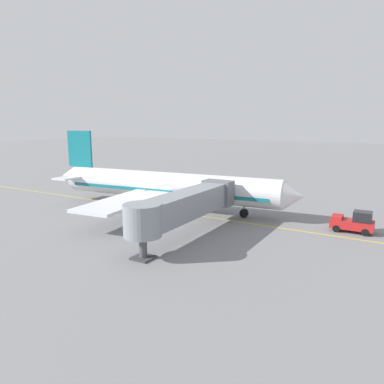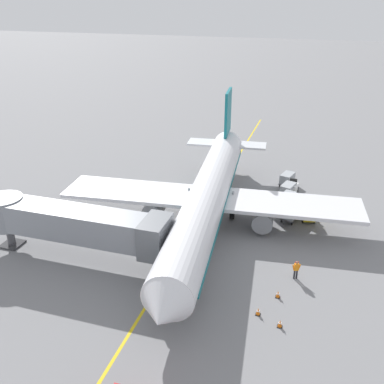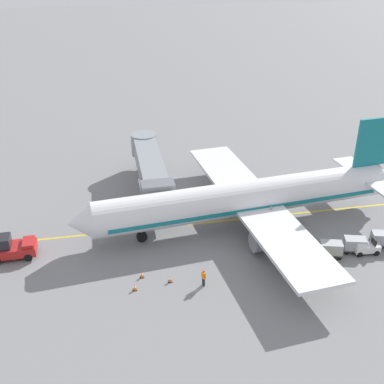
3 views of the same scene
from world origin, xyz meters
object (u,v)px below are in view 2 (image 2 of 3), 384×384
baggage_tug_lead (307,213)px  safety_cone_nose_right (258,311)px  baggage_cart_front (291,212)px  ground_crew_wing_walker (296,269)px  parked_airliner (208,196)px  baggage_cart_second_in_train (288,199)px  baggage_cart_tail_end (287,179)px  baggage_cart_third_in_train (288,189)px  safety_cone_wing_tip (280,323)px  jet_bridge (74,223)px  ground_crew_loader (268,205)px  safety_cone_nose_left (278,294)px  baggage_tug_trailing (292,188)px

baggage_tug_lead → safety_cone_nose_right: 16.29m
baggage_cart_front → ground_crew_wing_walker: (-1.41, 10.04, 0.00)m
parked_airliner → baggage_cart_second_in_train: (-7.32, -6.37, -2.24)m
baggage_cart_second_in_train → baggage_cart_tail_end: size_ratio=1.00×
baggage_cart_third_in_train → baggage_tug_lead: bearing=117.0°
baggage_tug_lead → safety_cone_wing_tip: size_ratio=4.63×
baggage_tug_lead → safety_cone_wing_tip: 16.92m
jet_bridge → safety_cone_wing_tip: 18.89m
baggage_cart_front → baggage_tug_lead: bearing=-155.4°
baggage_cart_front → ground_crew_loader: bearing=-23.4°
safety_cone_nose_right → baggage_cart_front: bearing=-93.0°
ground_crew_loader → ground_crew_wing_walker: bearing=109.3°
jet_bridge → baggage_cart_tail_end: (-16.18, -21.43, -2.51)m
parked_airliner → safety_cone_wing_tip: 15.80m
parked_airliner → ground_crew_loader: 7.36m
baggage_cart_second_in_train → safety_cone_wing_tip: bearing=94.4°
baggage_cart_second_in_train → safety_cone_nose_left: baggage_cart_second_in_train is taller
baggage_cart_front → baggage_cart_tail_end: (1.23, -8.87, 0.00)m
safety_cone_nose_left → safety_cone_nose_right: size_ratio=1.00×
jet_bridge → safety_cone_nose_left: size_ratio=29.19×
safety_cone_nose_left → safety_cone_nose_right: (1.14, 2.44, 0.00)m
parked_airliner → safety_cone_nose_left: parked_airliner is taller
baggage_cart_third_in_train → baggage_cart_tail_end: bearing=-82.9°
safety_cone_nose_left → safety_cone_nose_right: 2.70m
baggage_cart_tail_end → safety_cone_wing_tip: (-2.10, 25.00, -0.66)m
baggage_cart_front → safety_cone_nose_right: 15.37m
baggage_cart_tail_end → ground_crew_loader: 7.90m
baggage_tug_trailing → baggage_cart_front: baggage_tug_trailing is taller
baggage_cart_front → baggage_cart_third_in_train: bearing=-81.6°
baggage_cart_second_in_train → baggage_cart_third_in_train: 2.65m
baggage_cart_front → baggage_cart_third_in_train: (0.84, -5.69, 0.00)m
parked_airliner → jet_bridge: bearing=44.2°
baggage_cart_second_in_train → baggage_cart_tail_end: bearing=-83.9°
jet_bridge → baggage_cart_tail_end: size_ratio=5.79×
baggage_cart_tail_end → ground_crew_loader: bearing=81.0°
safety_cone_nose_left → safety_cone_wing_tip: size_ratio=1.00×
parked_airliner → ground_crew_wing_walker: size_ratio=22.10×
safety_cone_wing_tip → baggage_cart_second_in_train: bearing=-85.6°
baggage_cart_front → baggage_cart_tail_end: 8.95m
baggage_cart_front → baggage_cart_second_in_train: same height
baggage_cart_third_in_train → baggage_cart_tail_end: size_ratio=1.00×
ground_crew_loader → safety_cone_wing_tip: (-3.33, 17.19, -0.66)m
parked_airliner → jet_bridge: 13.24m
jet_bridge → ground_crew_loader: jet_bridge is taller
baggage_tug_trailing → baggage_cart_third_in_train: size_ratio=0.86×
baggage_cart_third_in_train → safety_cone_nose_right: baggage_cart_third_in_train is taller
parked_airliner → baggage_tug_trailing: size_ratio=14.53×
ground_crew_loader → safety_cone_nose_right: size_ratio=2.86×
safety_cone_wing_tip → baggage_cart_front: bearing=-86.9°
safety_cone_nose_left → safety_cone_wing_tip: same height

